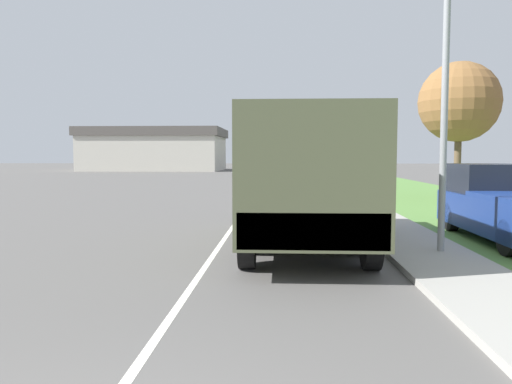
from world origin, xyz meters
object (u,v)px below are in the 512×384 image
Objects in this scene: car_nearest_ahead at (284,184)px; car_third_ahead at (282,170)px; pickup_truck at (508,205)px; car_second_ahead at (291,174)px; military_truck at (304,176)px; lamp_post at (436,42)px.

car_nearest_ahead is 24.83m from car_third_ahead.
pickup_truck reaches higher than car_third_ahead.
car_second_ahead is (0.56, 13.30, -0.04)m from car_nearest_ahead.
military_truck is 5.28m from pickup_truck.
lamp_post is at bearing -78.73° from car_nearest_ahead.
military_truck is at bearing 163.79° from lamp_post.
lamp_post is (3.13, -39.78, 3.77)m from car_third_ahead.
car_third_ahead is (-0.15, 24.83, -0.05)m from car_nearest_ahead.
pickup_truck is at bearing 40.04° from lamp_post.
car_nearest_ahead is (-0.37, 14.18, -0.97)m from military_truck.
car_nearest_ahead is 15.68m from lamp_post.
car_second_ahead is at bearing 100.53° from pickup_truck.
military_truck is 1.76× the size of car_third_ahead.
military_truck reaches higher than pickup_truck.
car_third_ahead is 38.13m from pickup_truck.
military_truck is 14.22m from car_nearest_ahead.
pickup_truck is (4.87, -26.18, 0.25)m from car_second_ahead.
car_second_ahead is at bearing 89.60° from military_truck.
pickup_truck is at bearing -67.14° from car_nearest_ahead.
car_second_ahead is at bearing 94.89° from lamp_post.
car_second_ahead is at bearing -86.44° from car_third_ahead.
car_second_ahead is (0.19, 27.48, -1.01)m from military_truck.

